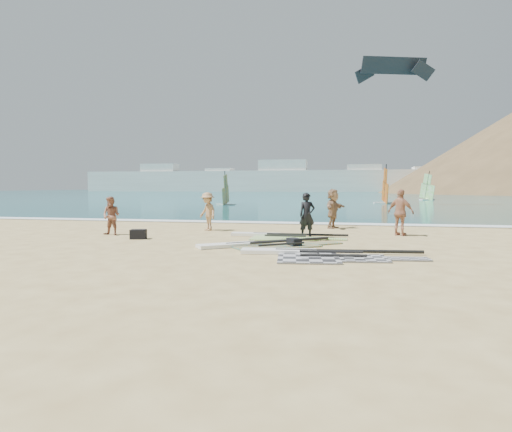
% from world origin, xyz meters
% --- Properties ---
extents(ground, '(300.00, 300.00, 0.00)m').
position_xyz_m(ground, '(0.00, 0.00, 0.00)').
color(ground, tan).
rests_on(ground, ground).
extents(sea, '(300.00, 240.00, 0.06)m').
position_xyz_m(sea, '(0.00, 132.00, 0.00)').
color(sea, '#0C4E54').
rests_on(sea, ground).
extents(surf_line, '(300.00, 1.20, 0.04)m').
position_xyz_m(surf_line, '(0.00, 12.30, 0.00)').
color(surf_line, white).
rests_on(surf_line, ground).
extents(far_town, '(160.00, 8.00, 12.00)m').
position_xyz_m(far_town, '(-15.72, 150.00, 4.49)').
color(far_town, white).
rests_on(far_town, ground).
extents(rig_grey, '(5.72, 2.47, 0.20)m').
position_xyz_m(rig_grey, '(1.99, 1.12, 0.05)').
color(rig_grey, '#2A2A2D').
rests_on(rig_grey, ground).
extents(rig_green, '(4.96, 1.96, 0.19)m').
position_xyz_m(rig_green, '(0.10, 5.61, 0.05)').
color(rig_green, '#77BF18').
rests_on(rig_green, ground).
extents(rig_orange, '(5.02, 3.98, 0.20)m').
position_xyz_m(rig_orange, '(-0.03, 2.79, 0.05)').
color(rig_orange, orange).
rests_on(rig_orange, ground).
extents(gear_bag_near, '(0.69, 0.57, 0.39)m').
position_xyz_m(gear_bag_near, '(-5.32, 3.99, 0.19)').
color(gear_bag_near, black).
rests_on(gear_bag_near, ground).
extents(gear_bag_far, '(0.58, 0.61, 0.30)m').
position_xyz_m(gear_bag_far, '(1.11, 3.06, 0.15)').
color(gear_bag_far, black).
rests_on(gear_bag_far, ground).
extents(person_wetsuit, '(0.81, 0.69, 1.87)m').
position_xyz_m(person_wetsuit, '(1.33, 5.76, 0.93)').
color(person_wetsuit, black).
rests_on(person_wetsuit, ground).
extents(beachgoer_left, '(0.86, 0.70, 1.68)m').
position_xyz_m(beachgoer_left, '(-7.11, 5.02, 0.84)').
color(beachgoer_left, '#995E46').
rests_on(beachgoer_left, ground).
extents(beachgoer_mid, '(1.35, 1.29, 1.84)m').
position_xyz_m(beachgoer_mid, '(-3.60, 7.73, 0.92)').
color(beachgoer_mid, '#AB8055').
rests_on(beachgoer_mid, ground).
extents(beachgoer_back, '(1.25, 1.08, 2.01)m').
position_xyz_m(beachgoer_back, '(5.23, 7.34, 1.00)').
color(beachgoer_back, tan).
rests_on(beachgoer_back, ground).
extents(beachgoer_right, '(1.23, 1.94, 2.00)m').
position_xyz_m(beachgoer_right, '(2.29, 10.04, 1.00)').
color(beachgoer_right, '#957050').
rests_on(beachgoer_right, ground).
extents(windsurfer_left, '(2.12, 2.58, 3.84)m').
position_xyz_m(windsurfer_left, '(-10.13, 34.24, 1.16)').
color(windsurfer_left, white).
rests_on(windsurfer_left, ground).
extents(windsurfer_centre, '(2.72, 3.21, 4.82)m').
position_xyz_m(windsurfer_centre, '(7.69, 41.88, 1.37)').
color(windsurfer_centre, white).
rests_on(windsurfer_centre, ground).
extents(windsurfer_right, '(2.42, 2.49, 4.50)m').
position_xyz_m(windsurfer_right, '(15.22, 57.03, 1.30)').
color(windsurfer_right, white).
rests_on(windsurfer_right, ground).
extents(kitesurf_kite, '(8.23, 3.15, 2.67)m').
position_xyz_m(kitesurf_kite, '(7.97, 37.96, 15.11)').
color(kitesurf_kite, black).
rests_on(kitesurf_kite, ground).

